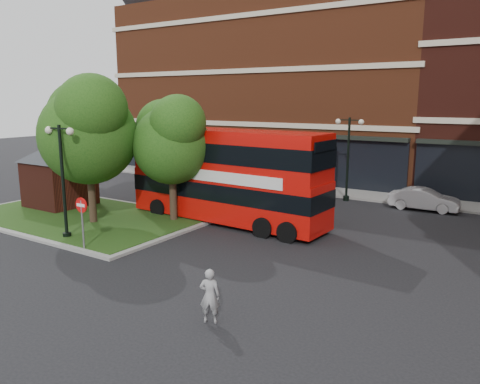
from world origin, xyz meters
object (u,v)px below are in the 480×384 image
Objects in this scene: bus at (226,170)px; car_white at (424,199)px; car_silver at (301,184)px; woman at (210,296)px.

car_white is (7.78, 8.05, -2.04)m from bus.
bus reaches higher than car_silver.
car_silver is at bearing 90.86° from bus.
car_silver is (-5.43, 17.18, -0.07)m from woman.
car_silver is 7.49m from car_white.
bus is 6.87× the size of woman.
woman reaches higher than car_silver.
bus is at bearing 171.51° from car_silver.
bus is 10.94m from woman.
bus is 8.28m from car_silver.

